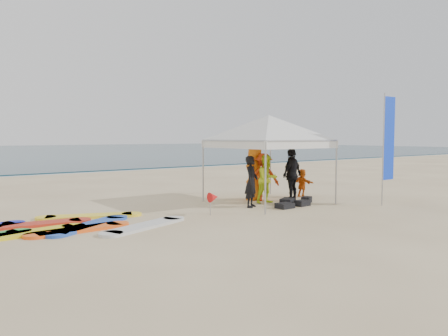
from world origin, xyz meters
name	(u,v)px	position (x,y,z in m)	size (l,w,h in m)	color
ground	(291,217)	(0.00, 0.00, 0.00)	(120.00, 120.00, 0.00)	beige
shoreline_foam	(72,173)	(0.00, 18.20, 0.00)	(160.00, 1.20, 0.01)	silver
person_black_a	(251,182)	(0.25, 1.92, 0.79)	(0.58, 0.38, 1.59)	black
person_yellow	(267,179)	(1.21, 2.24, 0.79)	(0.77, 0.60, 1.58)	#D4EF21
person_orange_a	(264,177)	(1.46, 2.70, 0.81)	(1.04, 0.60, 1.61)	red
person_black_b	(292,175)	(2.20, 2.09, 0.89)	(1.05, 0.44, 1.79)	black
person_orange_b	(255,173)	(1.41, 3.09, 0.94)	(0.92, 0.60, 1.88)	orange
person_seated	(302,183)	(3.19, 2.54, 0.51)	(0.95, 0.30, 1.02)	#C45511
canopy_tent	(269,115)	(1.30, 2.30, 2.86)	(4.36, 4.36, 3.29)	#A5A5A8
feather_flag	(388,140)	(4.01, -0.33, 2.08)	(0.60, 0.04, 3.53)	#A5A5A8
marker_pennant	(214,197)	(-1.45, 1.54, 0.49)	(0.28, 0.28, 0.64)	#A5A5A8
gear_pile	(293,203)	(1.48, 1.34, 0.10)	(1.86, 0.87, 0.22)	black
surfboard_spread	(55,227)	(-5.53, 2.32, 0.04)	(5.77, 3.37, 0.07)	#FF5A15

